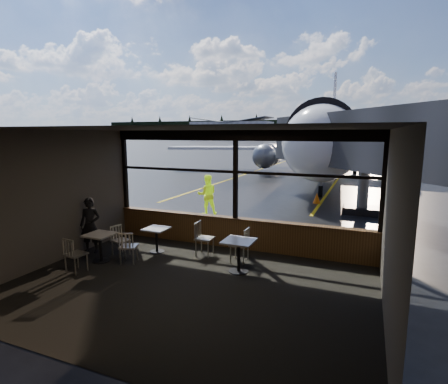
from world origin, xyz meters
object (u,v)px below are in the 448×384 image
Objects in this scene: chair_left_s at (76,255)px; ground_crew at (207,195)px; cafe_table_left at (101,248)px; passenger at (90,225)px; jet_bridge at (370,157)px; chair_near_w at (205,239)px; cone_nose at (317,198)px; chair_mid_w at (121,241)px; cafe_table_mid at (157,240)px; chair_mid_s at (129,247)px; cafe_table_near at (239,256)px; chair_near_e at (239,245)px; airliner at (331,110)px.

ground_crew is at bearing 94.50° from chair_left_s.
cafe_table_left is 0.48× the size of passenger.
jet_bridge is 11.14m from chair_left_s.
chair_near_w is 0.60× the size of passenger.
cone_nose is (-2.28, 2.42, -2.21)m from jet_bridge.
ground_crew reaches higher than chair_mid_w.
jet_bridge reaches higher than chair_mid_w.
cafe_table_mid is 1.03m from chair_mid_s.
ground_crew is at bearing 87.59° from cafe_table_left.
passenger is at bearing -116.92° from cone_nose.
ground_crew is at bearing 61.92° from passenger.
ground_crew is (-0.50, 5.95, 0.41)m from chair_mid_s.
chair_left_s reaches higher than cafe_table_mid.
passenger is (-0.95, -0.11, 0.38)m from chair_mid_w.
cone_nose is (3.99, 4.22, -0.58)m from ground_crew.
cafe_table_left is at bearing 94.04° from chair_left_s.
chair_near_w is 1.09× the size of chair_mid_s.
chair_mid_s reaches higher than cafe_table_near.
passenger is at bearing -157.36° from cafe_table_mid.
chair_near_w reaches higher than chair_near_e.
chair_mid_w is (-3.27, -0.80, -0.04)m from chair_near_e.
ground_crew reaches higher than cone_nose.
chair_near_e is 5.74m from ground_crew.
cafe_table_left is 6.18m from ground_crew.
cafe_table_mid is 1.36× the size of cone_nose.
airliner reaches higher than ground_crew.
chair_left_s is 0.57× the size of passenger.
cone_nose is at bearing 133.31° from jet_bridge.
cafe_table_near is (0.36, -23.27, -4.97)m from airliner.
passenger is 11.11m from cone_nose.
cone_nose is at bearing -4.97° from chair_near_e.
chair_mid_w is (-0.79, -0.61, 0.07)m from cafe_table_mid.
chair_near_w is at bearing 0.26° from passenger.
chair_near_w reaches higher than cafe_table_left.
airliner is 24.74m from cafe_table_left.
airliner is at bearing 84.14° from cafe_table_mid.
cafe_table_near reaches higher than cone_nose.
chair_near_e is at bearing 108.74° from cafe_table_near.
cafe_table_mid is 0.79× the size of chair_left_s.
passenger is 0.95× the size of ground_crew.
chair_near_e is 0.98× the size of chair_near_w.
cafe_table_left is at bearing -58.92° from chair_near_w.
chair_mid_s is (-5.77, -7.75, -2.03)m from jet_bridge.
cafe_table_near is (-2.85, -7.23, -2.06)m from jet_bridge.
cafe_table_mid is 0.93× the size of cafe_table_left.
chair_near_w reaches higher than chair_left_s.
airliner reaches higher than chair_near_w.
ground_crew reaches higher than chair_near_e.
cafe_table_near reaches higher than cafe_table_left.
ground_crew is (0.26, 6.16, 0.46)m from cafe_table_left.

